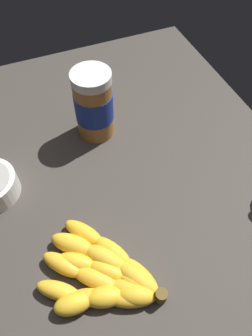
% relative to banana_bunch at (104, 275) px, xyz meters
% --- Properties ---
extents(ground_plane, '(0.92, 0.80, 0.03)m').
position_rel_banana_bunch_xyz_m(ground_plane, '(0.20, -0.08, -0.03)').
color(ground_plane, '#38332D').
extents(banana_bunch, '(0.21, 0.20, 0.03)m').
position_rel_banana_bunch_xyz_m(banana_bunch, '(0.00, 0.00, 0.00)').
color(banana_bunch, gold).
rests_on(banana_bunch, ground_plane).
extents(peanut_butter_jar, '(0.08, 0.08, 0.16)m').
position_rel_banana_bunch_xyz_m(peanut_butter_jar, '(0.33, -0.10, 0.06)').
color(peanut_butter_jar, '#9E602D').
rests_on(peanut_butter_jar, ground_plane).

